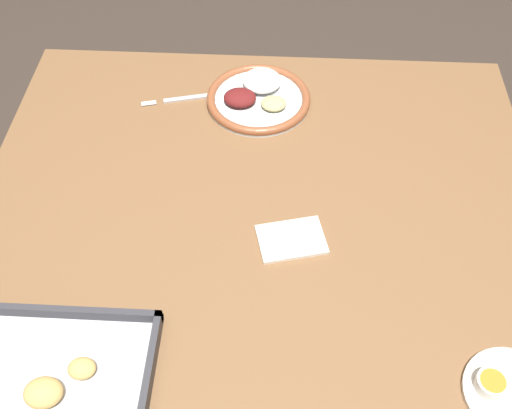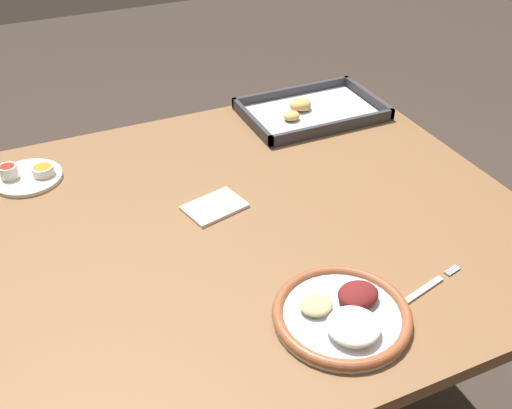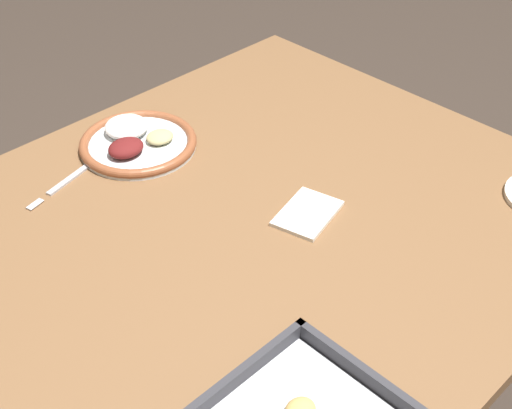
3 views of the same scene
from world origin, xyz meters
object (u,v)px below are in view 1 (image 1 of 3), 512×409
dinner_plate (258,97)px  baking_tray (38,381)px  fork (192,98)px  napkin (291,239)px

dinner_plate → baking_tray: (0.32, 0.72, -0.00)m
dinner_plate → fork: bearing=-0.8°
dinner_plate → napkin: bearing=101.8°
fork → baking_tray: bearing=63.0°
fork → baking_tray: (0.16, 0.72, 0.01)m
napkin → fork: bearing=-59.3°
fork → dinner_plate: bearing=165.1°
baking_tray → napkin: 0.51m
baking_tray → napkin: size_ratio=2.61×
dinner_plate → baking_tray: 0.78m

